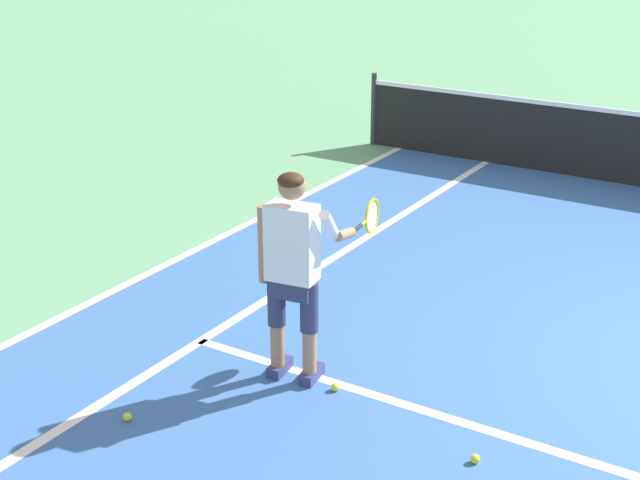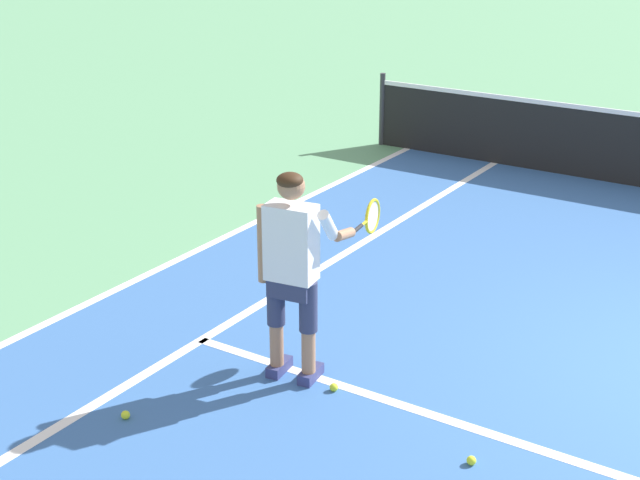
{
  "view_description": "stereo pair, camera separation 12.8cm",
  "coord_description": "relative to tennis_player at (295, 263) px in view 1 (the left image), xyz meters",
  "views": [
    {
      "loc": [
        0.52,
        -7.28,
        3.71
      ],
      "look_at": [
        -3.09,
        -1.47,
        1.05
      ],
      "focal_mm": 52.1,
      "sensor_mm": 36.0,
      "label": 1
    },
    {
      "loc": [
        0.63,
        -7.21,
        3.71
      ],
      "look_at": [
        -3.09,
        -1.47,
        1.05
      ],
      "focal_mm": 52.1,
      "sensor_mm": 36.0,
      "label": 2
    }
  ],
  "objects": [
    {
      "name": "line_singles_left",
      "position": [
        -1.03,
        1.19,
        -0.99
      ],
      "size": [
        0.1,
        10.57,
        0.01
      ],
      "primitive_type": "cube",
      "color": "white",
      "rests_on": "ground"
    },
    {
      "name": "line_doubles_left",
      "position": [
        -2.41,
        1.19,
        -0.99
      ],
      "size": [
        0.1,
        10.57,
        0.01
      ],
      "primitive_type": "cube",
      "color": "white",
      "rests_on": "ground"
    },
    {
      "name": "tennis_player",
      "position": [
        0.0,
        0.0,
        0.0
      ],
      "size": [
        0.6,
        1.18,
        1.71
      ],
      "color": "navy",
      "rests_on": "ground"
    },
    {
      "name": "tennis_ball_near_feet",
      "position": [
        -0.7,
        -1.2,
        -0.96
      ],
      "size": [
        0.07,
        0.07,
        0.07
      ],
      "primitive_type": "sphere",
      "color": "#CCE02D",
      "rests_on": "ground"
    },
    {
      "name": "tennis_ball_by_baseline",
      "position": [
        1.68,
        -0.34,
        -0.96
      ],
      "size": [
        0.07,
        0.07,
        0.07
      ],
      "primitive_type": "sphere",
      "color": "#CCE02D",
      "rests_on": "ground"
    },
    {
      "name": "tennis_ball_mid_court",
      "position": [
        0.38,
        -0.03,
        -0.96
      ],
      "size": [
        0.07,
        0.07,
        0.07
      ],
      "primitive_type": "sphere",
      "color": "#CCE02D",
      "rests_on": "ground"
    }
  ]
}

